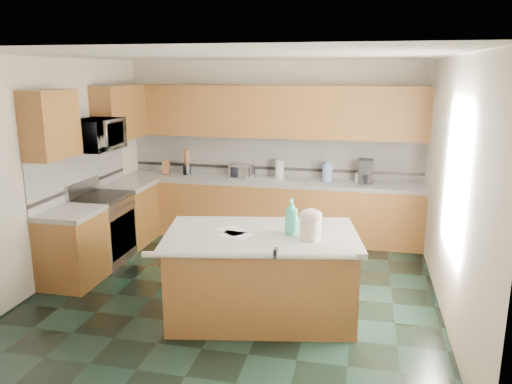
% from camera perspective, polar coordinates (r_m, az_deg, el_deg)
% --- Properties ---
extents(floor, '(4.60, 4.60, 0.00)m').
position_cam_1_polar(floor, '(6.07, -2.13, -11.03)').
color(floor, black).
rests_on(floor, ground).
extents(ceiling, '(4.60, 4.60, 0.00)m').
position_cam_1_polar(ceiling, '(5.52, -2.38, 15.36)').
color(ceiling, white).
rests_on(ceiling, ground).
extents(wall_back, '(4.60, 0.04, 2.70)m').
position_cam_1_polar(wall_back, '(7.87, 2.01, 4.99)').
color(wall_back, white).
rests_on(wall_back, ground).
extents(wall_front, '(4.60, 0.04, 2.70)m').
position_cam_1_polar(wall_front, '(3.53, -11.80, -6.26)').
color(wall_front, white).
rests_on(wall_front, ground).
extents(wall_left, '(0.04, 4.60, 2.70)m').
position_cam_1_polar(wall_left, '(6.61, -22.12, 2.32)').
color(wall_left, white).
rests_on(wall_left, ground).
extents(wall_right, '(0.04, 4.60, 2.70)m').
position_cam_1_polar(wall_right, '(5.55, 21.64, 0.34)').
color(wall_right, white).
rests_on(wall_right, ground).
extents(back_base_cab, '(4.60, 0.60, 0.86)m').
position_cam_1_polar(back_base_cab, '(7.76, 1.52, -2.08)').
color(back_base_cab, '#523616').
rests_on(back_base_cab, ground).
extents(back_countertop, '(4.60, 0.64, 0.06)m').
position_cam_1_polar(back_countertop, '(7.65, 1.55, 1.23)').
color(back_countertop, white).
rests_on(back_countertop, back_base_cab).
extents(back_upper_cab, '(4.60, 0.33, 0.78)m').
position_cam_1_polar(back_upper_cab, '(7.63, 1.79, 9.18)').
color(back_upper_cab, '#523616').
rests_on(back_upper_cab, wall_back).
extents(back_backsplash, '(4.60, 0.02, 0.63)m').
position_cam_1_polar(back_backsplash, '(7.86, 1.96, 4.13)').
color(back_backsplash, silver).
rests_on(back_backsplash, back_countertop).
extents(back_accent_band, '(4.60, 0.01, 0.05)m').
position_cam_1_polar(back_accent_band, '(7.89, 1.94, 2.73)').
color(back_accent_band, black).
rests_on(back_accent_band, back_countertop).
extents(left_base_cab_rear, '(0.60, 0.82, 0.86)m').
position_cam_1_polar(left_base_cab_rear, '(7.74, -14.22, -2.55)').
color(left_base_cab_rear, '#523616').
rests_on(left_base_cab_rear, ground).
extents(left_counter_rear, '(0.64, 0.82, 0.06)m').
position_cam_1_polar(left_counter_rear, '(7.63, -14.42, 0.77)').
color(left_counter_rear, white).
rests_on(left_counter_rear, left_base_cab_rear).
extents(left_base_cab_front, '(0.60, 0.72, 0.86)m').
position_cam_1_polar(left_base_cab_front, '(6.48, -20.23, -6.19)').
color(left_base_cab_front, '#523616').
rests_on(left_base_cab_front, ground).
extents(left_counter_front, '(0.64, 0.72, 0.06)m').
position_cam_1_polar(left_counter_front, '(6.34, -20.57, -2.27)').
color(left_counter_front, white).
rests_on(left_counter_front, left_base_cab_front).
extents(left_backsplash, '(0.02, 2.30, 0.63)m').
position_cam_1_polar(left_backsplash, '(7.07, -19.34, 2.28)').
color(left_backsplash, silver).
rests_on(left_backsplash, wall_left).
extents(left_accent_band, '(0.01, 2.30, 0.05)m').
position_cam_1_polar(left_accent_band, '(7.10, -19.18, 0.74)').
color(left_accent_band, black).
rests_on(left_accent_band, wall_left).
extents(left_upper_cab_rear, '(0.33, 1.09, 0.78)m').
position_cam_1_polar(left_upper_cab_rear, '(7.65, -15.35, 8.72)').
color(left_upper_cab_rear, '#523616').
rests_on(left_upper_cab_rear, wall_left).
extents(left_upper_cab_front, '(0.33, 0.72, 0.78)m').
position_cam_1_polar(left_upper_cab_front, '(6.23, -22.43, 7.16)').
color(left_upper_cab_front, '#523616').
rests_on(left_upper_cab_front, wall_left).
extents(range_body, '(0.60, 0.76, 0.88)m').
position_cam_1_polar(range_body, '(7.07, -17.05, -4.20)').
color(range_body, '#B7B7BC').
rests_on(range_body, ground).
extents(range_oven_door, '(0.02, 0.68, 0.55)m').
position_cam_1_polar(range_oven_door, '(6.95, -14.93, -4.71)').
color(range_oven_door, black).
rests_on(range_oven_door, range_body).
extents(range_cooktop, '(0.62, 0.78, 0.04)m').
position_cam_1_polar(range_cooktop, '(6.95, -17.31, -0.58)').
color(range_cooktop, black).
rests_on(range_cooktop, range_body).
extents(range_handle, '(0.02, 0.66, 0.02)m').
position_cam_1_polar(range_handle, '(6.83, -14.90, -1.71)').
color(range_handle, '#B7B7BC').
rests_on(range_handle, range_body).
extents(range_backguard, '(0.06, 0.76, 0.18)m').
position_cam_1_polar(range_backguard, '(7.05, -19.22, 0.48)').
color(range_backguard, '#B7B7BC').
rests_on(range_backguard, range_body).
extents(microwave, '(0.50, 0.73, 0.41)m').
position_cam_1_polar(microwave, '(6.80, -17.81, 6.23)').
color(microwave, '#B7B7BC').
rests_on(microwave, wall_left).
extents(island_base, '(2.03, 1.39, 0.86)m').
position_cam_1_polar(island_base, '(5.30, 0.61, -9.73)').
color(island_base, '#523616').
rests_on(island_base, ground).
extents(island_top, '(2.14, 1.50, 0.06)m').
position_cam_1_polar(island_top, '(5.14, 0.63, -5.02)').
color(island_top, white).
rests_on(island_top, island_base).
extents(island_bullnose, '(1.94, 0.42, 0.06)m').
position_cam_1_polar(island_bullnose, '(4.60, -0.86, -7.28)').
color(island_bullnose, white).
rests_on(island_bullnose, island_base).
extents(treat_jar, '(0.27, 0.27, 0.21)m').
position_cam_1_polar(treat_jar, '(4.93, 6.26, -4.25)').
color(treat_jar, beige).
rests_on(treat_jar, island_top).
extents(treat_jar_lid, '(0.22, 0.22, 0.14)m').
position_cam_1_polar(treat_jar_lid, '(4.89, 6.30, -2.70)').
color(treat_jar_lid, beige).
rests_on(treat_jar_lid, treat_jar).
extents(treat_jar_knob, '(0.07, 0.03, 0.03)m').
position_cam_1_polar(treat_jar_knob, '(4.88, 6.32, -2.16)').
color(treat_jar_knob, tan).
rests_on(treat_jar_knob, treat_jar_lid).
extents(treat_jar_knob_end_l, '(0.04, 0.04, 0.04)m').
position_cam_1_polar(treat_jar_knob_end_l, '(4.88, 5.89, -2.14)').
color(treat_jar_knob_end_l, tan).
rests_on(treat_jar_knob_end_l, treat_jar_lid).
extents(treat_jar_knob_end_r, '(0.04, 0.04, 0.04)m').
position_cam_1_polar(treat_jar_knob_end_r, '(4.87, 6.74, -2.18)').
color(treat_jar_knob_end_r, tan).
rests_on(treat_jar_knob_end_r, treat_jar_lid).
extents(soap_bottle_island, '(0.17, 0.17, 0.37)m').
position_cam_1_polar(soap_bottle_island, '(5.06, 4.09, -2.81)').
color(soap_bottle_island, '#3BBC9A').
rests_on(soap_bottle_island, island_top).
extents(paper_sheet_a, '(0.35, 0.29, 0.00)m').
position_cam_1_polar(paper_sheet_a, '(5.06, -2.28, -4.94)').
color(paper_sheet_a, white).
rests_on(paper_sheet_a, island_top).
extents(paper_sheet_b, '(0.40, 0.39, 0.00)m').
position_cam_1_polar(paper_sheet_b, '(5.20, -2.64, -4.42)').
color(paper_sheet_b, white).
rests_on(paper_sheet_b, island_top).
extents(clamp_body, '(0.03, 0.09, 0.08)m').
position_cam_1_polar(clamp_body, '(4.56, 2.28, -6.96)').
color(clamp_body, black).
rests_on(clamp_body, island_top).
extents(clamp_handle, '(0.01, 0.06, 0.01)m').
position_cam_1_polar(clamp_handle, '(4.52, 2.15, -7.44)').
color(clamp_handle, black).
rests_on(clamp_handle, island_top).
extents(knife_block, '(0.16, 0.18, 0.23)m').
position_cam_1_polar(knife_block, '(8.15, -10.24, 2.78)').
color(knife_block, '#472814').
rests_on(knife_block, back_countertop).
extents(utensil_crock, '(0.13, 0.13, 0.17)m').
position_cam_1_polar(utensil_crock, '(8.06, -7.89, 2.57)').
color(utensil_crock, black).
rests_on(utensil_crock, back_countertop).
extents(utensil_bundle, '(0.08, 0.08, 0.24)m').
position_cam_1_polar(utensil_bundle, '(8.03, -7.94, 4.00)').
color(utensil_bundle, '#472814').
rests_on(utensil_bundle, utensil_crock).
extents(toaster_oven, '(0.40, 0.33, 0.20)m').
position_cam_1_polar(toaster_oven, '(7.77, -1.66, 2.39)').
color(toaster_oven, '#B7B7BC').
rests_on(toaster_oven, back_countertop).
extents(toaster_oven_door, '(0.30, 0.01, 0.16)m').
position_cam_1_polar(toaster_oven_door, '(7.66, -1.85, 2.24)').
color(toaster_oven_door, black).
rests_on(toaster_oven_door, toaster_oven).
extents(paper_towel, '(0.13, 0.13, 0.29)m').
position_cam_1_polar(paper_towel, '(7.69, 2.74, 2.63)').
color(paper_towel, white).
rests_on(paper_towel, back_countertop).
extents(paper_towel_base, '(0.20, 0.20, 0.01)m').
position_cam_1_polar(paper_towel_base, '(7.71, 2.73, 1.61)').
color(paper_towel_base, '#B7B7BC').
rests_on(paper_towel_base, back_countertop).
extents(water_jug, '(0.16, 0.16, 0.27)m').
position_cam_1_polar(water_jug, '(7.56, 8.18, 2.22)').
color(water_jug, '#7499CF').
rests_on(water_jug, back_countertop).
extents(water_jug_neck, '(0.08, 0.08, 0.04)m').
position_cam_1_polar(water_jug_neck, '(7.54, 8.21, 3.35)').
color(water_jug_neck, '#7499CF').
rests_on(water_jug_neck, water_jug).
extents(coffee_maker, '(0.20, 0.23, 0.35)m').
position_cam_1_polar(coffee_maker, '(7.56, 12.41, 2.34)').
color(coffee_maker, black).
rests_on(coffee_maker, back_countertop).
extents(coffee_carafe, '(0.14, 0.14, 0.14)m').
position_cam_1_polar(coffee_carafe, '(7.53, 12.37, 1.51)').
color(coffee_carafe, black).
rests_on(coffee_carafe, back_countertop).
extents(soap_bottle_back, '(0.13, 0.13, 0.22)m').
position_cam_1_polar(soap_bottle_back, '(7.54, 11.70, 1.84)').
color(soap_bottle_back, white).
rests_on(soap_bottle_back, back_countertop).
extents(soap_back_cap, '(0.02, 0.02, 0.03)m').
position_cam_1_polar(soap_back_cap, '(7.52, 11.74, 2.75)').
color(soap_back_cap, red).
rests_on(soap_back_cap, soap_bottle_back).
extents(window_light_proxy, '(0.02, 1.40, 1.10)m').
position_cam_1_polar(window_light_proxy, '(5.32, 21.78, 1.45)').
color(window_light_proxy, white).
rests_on(window_light_proxy, wall_right).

